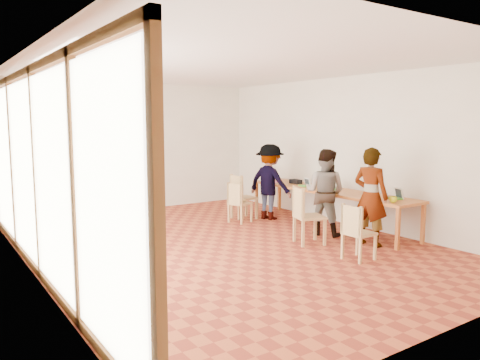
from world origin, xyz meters
name	(u,v)px	position (x,y,z in m)	size (l,w,h in m)	color
ground	(226,246)	(0.00, 0.00, 0.00)	(8.00, 8.00, 0.00)	#AC4C29
wall_back	(134,147)	(0.00, 4.00, 1.50)	(6.00, 0.10, 3.00)	white
wall_front	(451,183)	(0.00, -4.00, 1.50)	(6.00, 0.10, 3.00)	white
wall_right	(351,151)	(3.00, 0.00, 1.50)	(0.10, 8.00, 3.00)	white
window_wall	(35,167)	(-2.96, 0.00, 1.50)	(0.10, 8.00, 3.00)	white
ceiling	(225,64)	(0.00, 0.00, 3.02)	(6.00, 8.00, 0.04)	white
communal_table	(328,192)	(2.50, 0.12, 0.70)	(0.80, 4.00, 0.75)	#BA6329
side_table	(64,197)	(-1.99, 2.61, 0.67)	(0.90, 0.90, 0.75)	#BA6329
chair_near	(355,227)	(1.14, -1.82, 0.52)	(0.41, 0.41, 0.46)	tan
chair_mid	(304,209)	(1.16, -0.65, 0.60)	(0.59, 0.59, 0.52)	tan
chair_far	(237,199)	(1.17, 1.39, 0.51)	(0.49, 0.49, 0.45)	tan
chair_empty	(240,192)	(1.43, 1.66, 0.59)	(0.45, 0.45, 0.51)	tan
chair_spare	(97,222)	(-1.91, 0.84, 0.49)	(0.43, 0.43, 0.43)	tan
person_near	(371,197)	(2.04, -1.34, 0.83)	(0.61, 0.40, 1.67)	gray
person_mid	(325,192)	(1.95, -0.35, 0.80)	(0.78, 0.60, 1.60)	gray
person_far	(270,182)	(1.97, 1.33, 0.81)	(1.04, 0.60, 1.62)	gray
laptop_near	(397,196)	(2.65, -1.41, 0.81)	(0.27, 0.28, 0.20)	#55C338
laptop_mid	(331,187)	(2.54, 0.07, 0.80)	(0.23, 0.25, 0.18)	#55C338
laptop_far	(306,184)	(2.43, 0.70, 0.80)	(0.22, 0.24, 0.18)	#55C338
yellow_mug	(393,200)	(2.28, -1.61, 0.80)	(0.13, 0.13, 0.10)	#C4C910
green_bottle	(318,179)	(2.78, 0.69, 0.89)	(0.07, 0.07, 0.28)	#117619
clear_glass	(386,196)	(2.51, -1.28, 0.80)	(0.07, 0.07, 0.09)	silver
condiment_cup	(262,180)	(2.17, 1.88, 0.78)	(0.08, 0.08, 0.06)	white
pink_phone	(276,182)	(2.35, 1.59, 0.76)	(0.05, 0.10, 0.01)	#F23C9D
black_pouch	(296,182)	(2.55, 1.15, 0.80)	(0.16, 0.26, 0.09)	black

